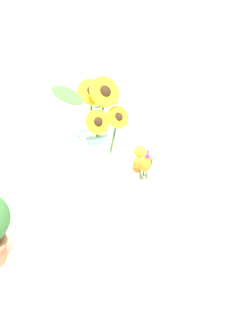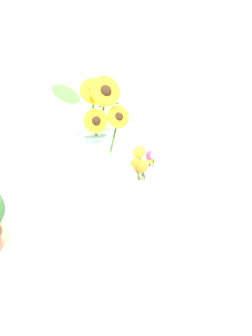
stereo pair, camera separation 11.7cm
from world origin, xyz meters
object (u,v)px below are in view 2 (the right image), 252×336
(vase_small_center, at_px, (146,189))
(vase_bulb_right, at_px, (148,180))
(serving_tray, at_px, (126,208))
(mason_jar_sunflowers, at_px, (95,158))

(vase_small_center, distance_m, vase_bulb_right, 0.09)
(serving_tray, bearing_deg, vase_bulb_right, 5.74)
(vase_bulb_right, bearing_deg, vase_small_center, -122.44)
(vase_small_center, bearing_deg, vase_bulb_right, 57.56)
(vase_small_center, relative_size, vase_bulb_right, 1.25)
(serving_tray, distance_m, vase_small_center, 0.12)
(serving_tray, distance_m, mason_jar_sunflowers, 0.19)
(mason_jar_sunflowers, relative_size, vase_small_center, 1.91)
(vase_small_center, bearing_deg, serving_tray, 114.89)
(vase_small_center, xyz_separation_m, vase_bulb_right, (0.05, 0.08, -0.01))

